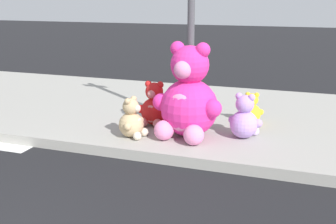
{
  "coord_description": "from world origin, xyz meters",
  "views": [
    {
      "loc": [
        2.78,
        -1.8,
        2.14
      ],
      "look_at": [
        0.91,
        3.6,
        0.55
      ],
      "focal_mm": 44.6,
      "sensor_mm": 36.0,
      "label": 1
    }
  ],
  "objects_px": {
    "plush_red": "(154,108)",
    "plush_tan": "(132,121)",
    "plush_pink_large": "(188,100)",
    "plush_yellow": "(251,110)",
    "sign_pole": "(191,16)",
    "plush_lavender": "(245,120)"
  },
  "relations": [
    {
      "from": "plush_yellow",
      "to": "plush_tan",
      "type": "height_order",
      "value": "plush_tan"
    },
    {
      "from": "plush_yellow",
      "to": "plush_pink_large",
      "type": "bearing_deg",
      "value": -128.01
    },
    {
      "from": "plush_red",
      "to": "plush_tan",
      "type": "bearing_deg",
      "value": -97.06
    },
    {
      "from": "sign_pole",
      "to": "plush_tan",
      "type": "relative_size",
      "value": 5.35
    },
    {
      "from": "plush_red",
      "to": "plush_tan",
      "type": "xyz_separation_m",
      "value": [
        -0.08,
        -0.67,
        -0.04
      ]
    },
    {
      "from": "plush_red",
      "to": "plush_lavender",
      "type": "distance_m",
      "value": 1.47
    },
    {
      "from": "plush_lavender",
      "to": "sign_pole",
      "type": "bearing_deg",
      "value": 158.0
    },
    {
      "from": "plush_yellow",
      "to": "plush_red",
      "type": "bearing_deg",
      "value": -156.42
    },
    {
      "from": "sign_pole",
      "to": "plush_yellow",
      "type": "relative_size",
      "value": 6.31
    },
    {
      "from": "plush_pink_large",
      "to": "plush_yellow",
      "type": "height_order",
      "value": "plush_pink_large"
    },
    {
      "from": "sign_pole",
      "to": "plush_lavender",
      "type": "distance_m",
      "value": 1.75
    },
    {
      "from": "plush_pink_large",
      "to": "plush_yellow",
      "type": "distance_m",
      "value": 1.31
    },
    {
      "from": "plush_red",
      "to": "plush_tan",
      "type": "distance_m",
      "value": 0.67
    },
    {
      "from": "plush_pink_large",
      "to": "plush_tan",
      "type": "relative_size",
      "value": 2.3
    },
    {
      "from": "plush_pink_large",
      "to": "sign_pole",
      "type": "bearing_deg",
      "value": 103.7
    },
    {
      "from": "plush_pink_large",
      "to": "plush_tan",
      "type": "height_order",
      "value": "plush_pink_large"
    },
    {
      "from": "plush_red",
      "to": "sign_pole",
      "type": "bearing_deg",
      "value": 23.23
    },
    {
      "from": "sign_pole",
      "to": "plush_red",
      "type": "bearing_deg",
      "value": -156.77
    },
    {
      "from": "plush_pink_large",
      "to": "plush_yellow",
      "type": "relative_size",
      "value": 2.72
    },
    {
      "from": "sign_pole",
      "to": "plush_pink_large",
      "type": "relative_size",
      "value": 2.32
    },
    {
      "from": "plush_lavender",
      "to": "plush_pink_large",
      "type": "bearing_deg",
      "value": -164.95
    },
    {
      "from": "sign_pole",
      "to": "plush_red",
      "type": "height_order",
      "value": "sign_pole"
    }
  ]
}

